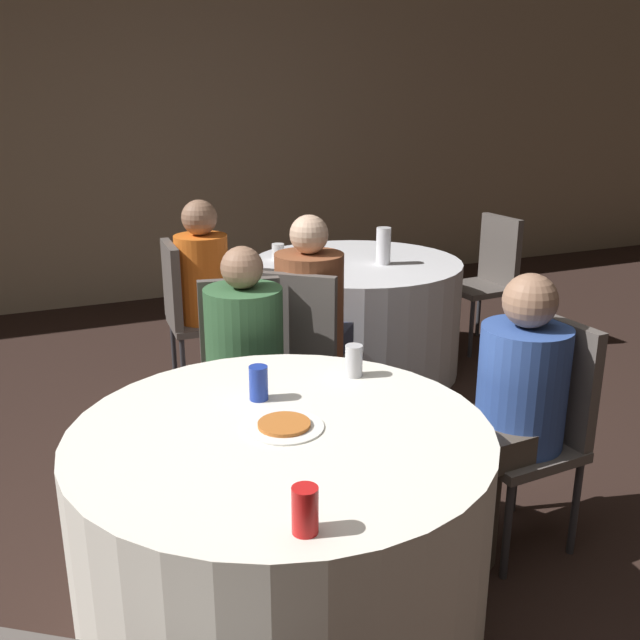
{
  "coord_description": "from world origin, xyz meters",
  "views": [
    {
      "loc": [
        -0.62,
        -1.99,
        1.75
      ],
      "look_at": [
        0.52,
        0.64,
        0.83
      ],
      "focal_mm": 40.0,
      "sensor_mm": 36.0,
      "label": 1
    }
  ],
  "objects_px": {
    "chair_far_east": "(489,271)",
    "bottle_far": "(383,246)",
    "table_far": "(356,316)",
    "chair_far_southwest": "(304,343)",
    "soda_can_silver": "(354,361)",
    "soda_can_red": "(305,510)",
    "soda_can_blue": "(259,383)",
    "table_near": "(282,528)",
    "person_orange_shirt": "(216,297)",
    "chair_near_north": "(243,361)",
    "person_floral_shirt": "(313,324)",
    "pizza_plate_near": "(284,426)",
    "person_blue_shirt": "(505,417)",
    "chair_near_east": "(538,415)",
    "chair_far_west": "(188,306)",
    "person_green_jacket": "(247,369)"
  },
  "relations": [
    {
      "from": "chair_near_north",
      "to": "bottle_far",
      "type": "relative_size",
      "value": 4.04
    },
    {
      "from": "chair_near_east",
      "to": "soda_can_silver",
      "type": "distance_m",
      "value": 0.77
    },
    {
      "from": "chair_far_southwest",
      "to": "person_orange_shirt",
      "type": "relative_size",
      "value": 0.79
    },
    {
      "from": "table_far",
      "to": "chair_far_southwest",
      "type": "bearing_deg",
      "value": -130.37
    },
    {
      "from": "person_floral_shirt",
      "to": "table_near",
      "type": "bearing_deg",
      "value": -76.6
    },
    {
      "from": "table_near",
      "to": "soda_can_blue",
      "type": "xyz_separation_m",
      "value": [
        0.01,
        0.25,
        0.43
      ]
    },
    {
      "from": "person_blue_shirt",
      "to": "pizza_plate_near",
      "type": "relative_size",
      "value": 4.4
    },
    {
      "from": "chair_near_north",
      "to": "person_blue_shirt",
      "type": "height_order",
      "value": "person_blue_shirt"
    },
    {
      "from": "chair_far_east",
      "to": "bottle_far",
      "type": "distance_m",
      "value": 1.03
    },
    {
      "from": "chair_far_southwest",
      "to": "person_orange_shirt",
      "type": "xyz_separation_m",
      "value": [
        -0.21,
        0.87,
        0.04
      ]
    },
    {
      "from": "chair_near_east",
      "to": "pizza_plate_near",
      "type": "height_order",
      "value": "chair_near_east"
    },
    {
      "from": "chair_near_east",
      "to": "pizza_plate_near",
      "type": "bearing_deg",
      "value": 89.66
    },
    {
      "from": "soda_can_blue",
      "to": "soda_can_silver",
      "type": "bearing_deg",
      "value": 8.68
    },
    {
      "from": "table_far",
      "to": "chair_near_east",
      "type": "distance_m",
      "value": 1.97
    },
    {
      "from": "chair_far_west",
      "to": "person_floral_shirt",
      "type": "xyz_separation_m",
      "value": [
        0.48,
        -0.76,
        0.05
      ]
    },
    {
      "from": "soda_can_red",
      "to": "soda_can_blue",
      "type": "distance_m",
      "value": 0.8
    },
    {
      "from": "pizza_plate_near",
      "to": "person_blue_shirt",
      "type": "bearing_deg",
      "value": 2.86
    },
    {
      "from": "chair_far_southwest",
      "to": "soda_can_silver",
      "type": "distance_m",
      "value": 0.93
    },
    {
      "from": "table_far",
      "to": "chair_far_east",
      "type": "relative_size",
      "value": 1.44
    },
    {
      "from": "pizza_plate_near",
      "to": "chair_far_east",
      "type": "bearing_deg",
      "value": 41.7
    },
    {
      "from": "chair_near_north",
      "to": "person_floral_shirt",
      "type": "bearing_deg",
      "value": -141.49
    },
    {
      "from": "chair_far_west",
      "to": "person_orange_shirt",
      "type": "bearing_deg",
      "value": 90.0
    },
    {
      "from": "table_near",
      "to": "chair_near_north",
      "type": "xyz_separation_m",
      "value": [
        0.21,
        1.07,
        0.18
      ]
    },
    {
      "from": "chair_near_north",
      "to": "soda_can_blue",
      "type": "distance_m",
      "value": 0.88
    },
    {
      "from": "table_far",
      "to": "person_blue_shirt",
      "type": "bearing_deg",
      "value": -99.75
    },
    {
      "from": "chair_far_west",
      "to": "table_far",
      "type": "bearing_deg",
      "value": 90.0
    },
    {
      "from": "table_near",
      "to": "person_blue_shirt",
      "type": "height_order",
      "value": "person_blue_shirt"
    },
    {
      "from": "chair_near_north",
      "to": "soda_can_red",
      "type": "bearing_deg",
      "value": 88.89
    },
    {
      "from": "table_far",
      "to": "soda_can_silver",
      "type": "distance_m",
      "value": 1.96
    },
    {
      "from": "chair_far_east",
      "to": "person_green_jacket",
      "type": "relative_size",
      "value": 0.83
    },
    {
      "from": "table_near",
      "to": "chair_far_southwest",
      "type": "distance_m",
      "value": 1.33
    },
    {
      "from": "table_far",
      "to": "chair_far_southwest",
      "type": "relative_size",
      "value": 1.44
    },
    {
      "from": "table_near",
      "to": "table_far",
      "type": "xyz_separation_m",
      "value": [
        1.26,
        2.01,
        0.0
      ]
    },
    {
      "from": "chair_far_west",
      "to": "soda_can_red",
      "type": "distance_m",
      "value": 2.65
    },
    {
      "from": "soda_can_red",
      "to": "soda_can_blue",
      "type": "xyz_separation_m",
      "value": [
        0.15,
        0.79,
        0.0
      ]
    },
    {
      "from": "table_near",
      "to": "bottle_far",
      "type": "relative_size",
      "value": 5.95
    },
    {
      "from": "pizza_plate_near",
      "to": "soda_can_red",
      "type": "xyz_separation_m",
      "value": [
        -0.15,
        -0.55,
        0.05
      ]
    },
    {
      "from": "table_near",
      "to": "person_green_jacket",
      "type": "xyz_separation_m",
      "value": [
        0.18,
        0.91,
        0.21
      ]
    },
    {
      "from": "chair_far_southwest",
      "to": "soda_can_red",
      "type": "height_order",
      "value": "chair_far_southwest"
    },
    {
      "from": "person_orange_shirt",
      "to": "soda_can_blue",
      "type": "relative_size",
      "value": 9.55
    },
    {
      "from": "chair_far_west",
      "to": "pizza_plate_near",
      "type": "height_order",
      "value": "chair_far_west"
    },
    {
      "from": "person_orange_shirt",
      "to": "bottle_far",
      "type": "bearing_deg",
      "value": 82.68
    },
    {
      "from": "chair_far_west",
      "to": "pizza_plate_near",
      "type": "distance_m",
      "value": 2.08
    },
    {
      "from": "table_far",
      "to": "person_blue_shirt",
      "type": "height_order",
      "value": "person_blue_shirt"
    },
    {
      "from": "pizza_plate_near",
      "to": "table_far",
      "type": "bearing_deg",
      "value": 58.09
    },
    {
      "from": "chair_far_southwest",
      "to": "bottle_far",
      "type": "distance_m",
      "value": 1.1
    },
    {
      "from": "pizza_plate_near",
      "to": "person_orange_shirt",
      "type": "bearing_deg",
      "value": 80.63
    },
    {
      "from": "chair_near_north",
      "to": "chair_near_east",
      "type": "height_order",
      "value": "same"
    },
    {
      "from": "soda_can_red",
      "to": "soda_can_silver",
      "type": "height_order",
      "value": "same"
    },
    {
      "from": "person_blue_shirt",
      "to": "person_green_jacket",
      "type": "height_order",
      "value": "person_blue_shirt"
    }
  ]
}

